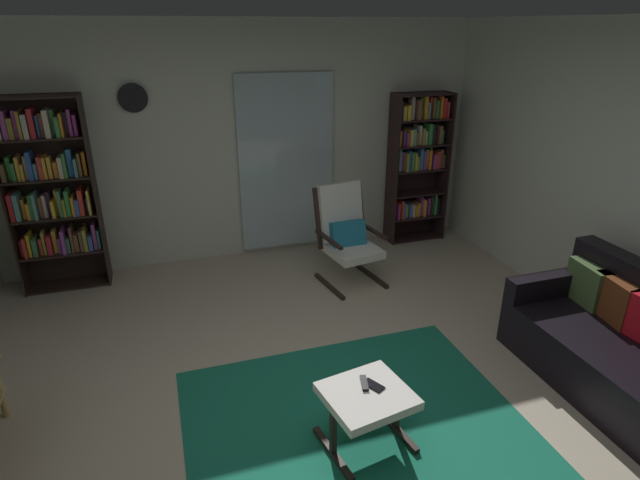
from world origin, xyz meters
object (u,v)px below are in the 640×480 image
Objects in this scene: tv_remote at (364,383)px; lounge_armchair at (347,232)px; bookshelf_near_sofa at (417,161)px; ottoman at (367,401)px; leather_sofa at (628,352)px; cell_phone at (373,385)px; wall_clock at (133,98)px; bookshelf_near_tv at (51,189)px.

lounge_armchair is at bearing 86.58° from tv_remote.
bookshelf_near_sofa is 3.69m from ottoman.
ottoman is at bearing -107.40° from lounge_armchair.
ottoman is at bearing -83.95° from tv_remote.
bookshelf_near_sofa is at bearing 71.88° from tv_remote.
leather_sofa is 1.68× the size of lounge_armchair.
ottoman is at bearing -172.29° from cell_phone.
wall_clock is at bearing 111.03° from ottoman.
bookshelf_near_tv is 1.89× the size of lounge_armchair.
cell_phone is (0.05, -0.03, -0.00)m from tv_remote.
bookshelf_near_tv is 13.82× the size of cell_phone.
wall_clock is at bearing 13.00° from bookshelf_near_tv.
tv_remote is (2.11, -2.94, -0.62)m from bookshelf_near_tv.
bookshelf_near_tv is 1.07× the size of bookshelf_near_sofa.
bookshelf_near_sofa is 12.51× the size of tv_remote.
wall_clock is (-1.94, 0.96, 1.32)m from lounge_armchair.
tv_remote is at bearing -68.33° from wall_clock.
bookshelf_near_tv is at bearing -178.98° from bookshelf_near_sofa.
ottoman is (-1.92, -3.08, -0.66)m from bookshelf_near_sofa.
lounge_armchair is 2.37m from ottoman.
tv_remote is at bearing -122.41° from bookshelf_near_sofa.
wall_clock is (-3.15, 0.13, 0.85)m from bookshelf_near_sofa.
cell_phone is at bearing -67.79° from wall_clock.
ottoman is 4.13× the size of tv_remote.
leather_sofa is 2.03m from ottoman.
leather_sofa is at bearing -45.13° from wall_clock.
bookshelf_near_sofa is 6.21× the size of wall_clock.
lounge_armchair reaches higher than cell_phone.
bookshelf_near_sofa is 3.61m from tv_remote.
bookshelf_near_tv is at bearing 140.01° from tv_remote.
lounge_armchair reaches higher than tv_remote.
leather_sofa is 2.03m from tv_remote.
bookshelf_near_sofa is at bearing 58.09° from ottoman.
tv_remote is (-0.69, -2.17, -0.11)m from lounge_armchair.
leather_sofa is 12.24× the size of cell_phone.
ottoman is 4.24× the size of cell_phone.
lounge_armchair is 7.10× the size of tv_remote.
cell_phone is at bearing 36.03° from ottoman.
bookshelf_near_sofa is 1.55m from lounge_armchair.
ottoman is at bearing -68.97° from wall_clock.
tv_remote is at bearing -107.71° from lounge_armchair.
bookshelf_near_tv is 1.13× the size of leather_sofa.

